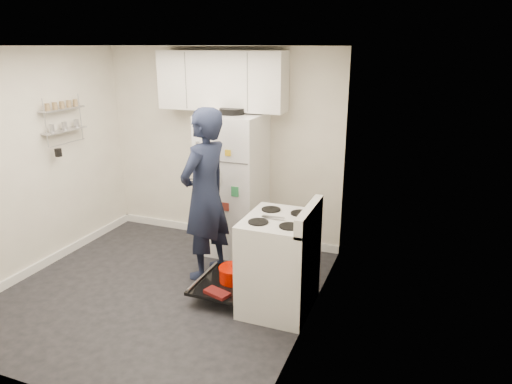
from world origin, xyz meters
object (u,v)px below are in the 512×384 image
at_px(refrigerator, 233,184).
at_px(electric_range, 278,264).
at_px(open_oven_door, 228,278).
at_px(person, 205,195).

bearing_deg(refrigerator, electric_range, -49.01).
xyz_separation_m(open_oven_door, person, (-0.42, 0.34, 0.76)).
xyz_separation_m(electric_range, open_oven_door, (-0.55, 0.02, -0.28)).
height_order(electric_range, open_oven_door, electric_range).
height_order(open_oven_door, person, person).
bearing_deg(person, electric_range, 81.00).
height_order(electric_range, refrigerator, refrigerator).
relative_size(refrigerator, person, 0.95).
bearing_deg(person, refrigerator, -168.99).
relative_size(electric_range, person, 0.58).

